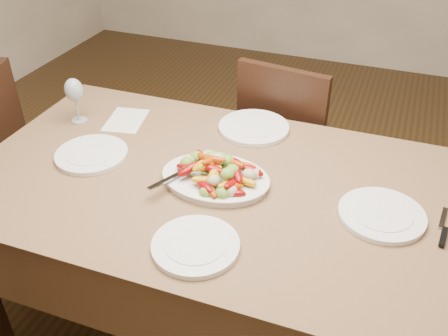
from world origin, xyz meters
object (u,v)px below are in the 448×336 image
wine_glass (75,99)px  plate_right (382,215)px  plate_left (92,155)px  dining_table (224,260)px  chair_far (292,143)px  plate_near (196,246)px  serving_platter (216,180)px  plate_far (254,128)px

wine_glass → plate_right: bearing=-8.6°
plate_left → wine_glass: bearing=133.1°
dining_table → plate_left: (-0.53, -0.02, 0.39)m
plate_right → wine_glass: bearing=171.4°
chair_far → plate_right: 0.97m
plate_near → chair_far: bearing=88.6°
chair_far → serving_platter: chair_far is taller
serving_platter → plate_near: size_ratio=1.41×
dining_table → plate_far: size_ratio=6.34×
plate_left → plate_right: size_ratio=0.98×
dining_table → serving_platter: (-0.03, -0.01, 0.39)m
plate_far → serving_platter: bearing=-91.5°
chair_far → plate_left: (-0.59, -0.82, 0.29)m
dining_table → plate_right: 0.66m
chair_far → plate_far: bearing=86.7°
plate_near → plate_left: bearing=150.8°
plate_far → wine_glass: wine_glass is taller
dining_table → plate_left: 0.65m
chair_far → serving_platter: 0.87m
plate_left → wine_glass: size_ratio=1.32×
plate_near → dining_table: bearing=96.5°
serving_platter → plate_near: bearing=-78.6°
plate_near → plate_right: bearing=34.4°
dining_table → chair_far: (0.07, 0.80, 0.10)m
serving_platter → wine_glass: bearing=163.6°
plate_left → wine_glass: 0.31m
dining_table → plate_far: (-0.02, 0.39, 0.39)m
plate_right → plate_near: 0.60m
chair_far → plate_left: size_ratio=3.50×
plate_right → plate_near: size_ratio=1.05×
dining_table → serving_platter: size_ratio=4.95×
plate_left → plate_near: bearing=-29.2°
plate_far → plate_left: bearing=-141.1°
serving_platter → plate_far: bearing=88.5°
serving_platter → plate_far: 0.40m
serving_platter → plate_far: (0.01, 0.40, -0.00)m
dining_table → serving_platter: serving_platter is taller
plate_right → wine_glass: size_ratio=1.34×
plate_right → plate_far: (-0.55, 0.39, 0.00)m
plate_right → plate_near: same height
plate_near → wine_glass: size_ratio=1.29×
dining_table → chair_far: chair_far is taller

